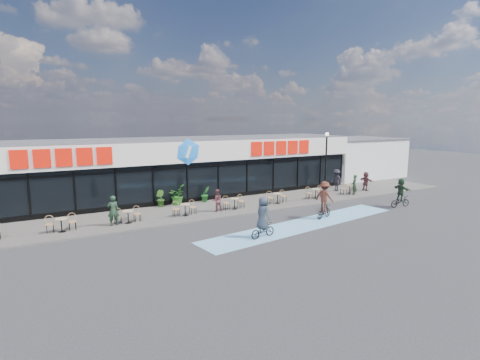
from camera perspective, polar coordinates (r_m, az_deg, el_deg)
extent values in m
plane|color=#28282B|center=(21.42, -1.09, -7.23)|extent=(120.00, 120.00, 0.00)
cube|color=#544F4A|center=(25.33, -5.91, -4.57)|extent=(44.00, 5.00, 0.10)
cube|color=#679BC3|center=(22.36, 9.90, -6.65)|extent=(14.17, 4.13, 0.01)
cube|color=black|center=(30.09, -10.10, 0.35)|extent=(30.00, 6.00, 3.00)
cube|color=silver|center=(29.69, -10.13, 4.61)|extent=(30.60, 6.30, 1.50)
cube|color=#47474C|center=(29.78, -10.27, 6.16)|extent=(30.60, 6.30, 0.10)
cube|color=navy|center=(27.05, -8.08, 2.73)|extent=(30.60, 0.08, 0.18)
cube|color=black|center=(27.11, -8.07, 1.89)|extent=(30.00, 0.06, 0.08)
cube|color=black|center=(27.54, -7.96, -3.17)|extent=(30.00, 0.10, 0.40)
cube|color=#B71206|center=(24.99, -25.28, 3.14)|extent=(5.63, 0.18, 1.10)
cube|color=#B71206|center=(30.55, 6.25, 4.91)|extent=(5.63, 0.18, 1.10)
ellipsoid|color=blue|center=(26.74, -7.91, 4.27)|extent=(1.90, 0.24, 1.90)
cylinder|color=black|center=(25.51, -29.45, -2.29)|extent=(0.10, 0.10, 3.00)
cylinder|color=black|center=(25.60, -23.86, -1.85)|extent=(0.10, 0.10, 3.00)
cylinder|color=black|center=(25.93, -18.36, -1.39)|extent=(0.10, 0.10, 3.00)
cylinder|color=black|center=(26.50, -13.06, -0.94)|extent=(0.10, 0.10, 3.00)
cylinder|color=black|center=(27.28, -8.01, -0.50)|extent=(0.10, 0.10, 3.00)
cylinder|color=black|center=(28.26, -3.28, -0.09)|extent=(0.10, 0.10, 3.00)
cylinder|color=black|center=(29.42, 1.10, 0.29)|extent=(0.10, 0.10, 3.00)
cylinder|color=black|center=(30.75, 5.12, 0.64)|extent=(0.10, 0.10, 3.00)
cylinder|color=black|center=(32.21, 8.80, 0.96)|extent=(0.10, 0.10, 3.00)
cylinder|color=black|center=(33.79, 12.15, 1.25)|extent=(0.10, 0.10, 3.00)
cylinder|color=black|center=(35.48, 15.19, 1.51)|extent=(0.10, 0.10, 3.00)
cube|color=silver|center=(42.13, 16.77, 3.29)|extent=(9.00, 7.00, 4.00)
cube|color=#47474C|center=(41.98, 16.90, 6.08)|extent=(9.20, 7.20, 0.12)
cylinder|color=black|center=(27.81, 12.92, 1.63)|extent=(0.12, 0.12, 4.81)
sphere|color=#FFF2CC|center=(27.60, 13.11, 6.80)|extent=(0.28, 0.28, 0.28)
cylinder|color=tan|center=(22.23, -25.63, -5.36)|extent=(0.60, 0.60, 0.04)
cylinder|color=black|center=(22.31, -25.56, -6.23)|extent=(0.06, 0.06, 0.70)
cylinder|color=black|center=(22.41, -25.50, -7.12)|extent=(0.40, 0.40, 0.02)
cylinder|color=tan|center=(22.67, -16.73, -4.56)|extent=(0.60, 0.60, 0.04)
cylinder|color=black|center=(22.76, -16.68, -5.41)|extent=(0.06, 0.06, 0.70)
cylinder|color=black|center=(22.85, -16.64, -6.29)|extent=(0.40, 0.40, 0.02)
cylinder|color=tan|center=(23.64, -8.38, -3.70)|extent=(0.60, 0.60, 0.04)
cylinder|color=black|center=(23.72, -8.36, -4.53)|extent=(0.06, 0.06, 0.70)
cylinder|color=black|center=(23.80, -8.34, -5.37)|extent=(0.40, 0.40, 0.02)
cylinder|color=tan|center=(25.06, -0.84, -2.86)|extent=(0.60, 0.60, 0.04)
cylinder|color=black|center=(25.14, -0.84, -3.64)|extent=(0.06, 0.06, 0.70)
cylinder|color=black|center=(25.22, -0.84, -4.44)|extent=(0.40, 0.40, 0.02)
cylinder|color=tan|center=(26.87, 5.77, -2.08)|extent=(0.60, 0.60, 0.04)
cylinder|color=black|center=(26.94, 5.76, -2.81)|extent=(0.06, 0.06, 0.70)
cylinder|color=black|center=(27.02, 5.74, -3.56)|extent=(0.40, 0.40, 0.02)
cylinder|color=tan|center=(28.99, 11.47, -1.39)|extent=(0.60, 0.60, 0.04)
cylinder|color=black|center=(29.06, 11.45, -2.07)|extent=(0.06, 0.06, 0.70)
cylinder|color=black|center=(29.13, 11.43, -2.76)|extent=(0.40, 0.40, 0.02)
cylinder|color=tan|center=(31.37, 16.36, -0.78)|extent=(0.60, 0.60, 0.04)
cylinder|color=black|center=(31.43, 16.33, -1.41)|extent=(0.06, 0.06, 0.70)
cylinder|color=black|center=(31.50, 16.30, -2.05)|extent=(0.40, 0.40, 0.02)
imported|color=#215719|center=(26.81, -9.62, -2.26)|extent=(1.47, 1.56, 1.38)
imported|color=#254B15|center=(26.39, -12.08, -2.77)|extent=(0.69, 0.76, 1.15)
imported|color=#1A5C1E|center=(27.44, -5.30, -2.16)|extent=(0.69, 0.58, 1.14)
imported|color=#1B3220|center=(22.37, -18.77, -4.45)|extent=(0.66, 0.45, 1.74)
imported|color=brown|center=(24.54, -3.54, -3.11)|extent=(0.78, 0.65, 1.47)
imported|color=black|center=(32.44, 14.47, -0.03)|extent=(0.69, 1.19, 1.83)
imported|color=#50292C|center=(33.38, 18.62, -0.17)|extent=(0.49, 1.49, 1.60)
imported|color=#1D341E|center=(31.29, 17.03, -0.70)|extent=(0.69, 0.67, 1.59)
imported|color=black|center=(23.79, 12.68, -4.68)|extent=(1.53, 0.84, 0.89)
imported|color=#462219|center=(23.59, 12.76, -2.46)|extent=(1.02, 1.36, 1.87)
imported|color=black|center=(28.42, 23.20, -3.01)|extent=(1.62, 0.74, 0.82)
imported|color=#1B311E|center=(28.27, 23.31, -1.36)|extent=(0.65, 1.52, 1.59)
imported|color=black|center=(19.55, 3.48, -7.64)|extent=(1.59, 0.78, 0.80)
imported|color=#2B3643|center=(19.31, 3.50, -5.07)|extent=(0.67, 0.91, 1.71)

